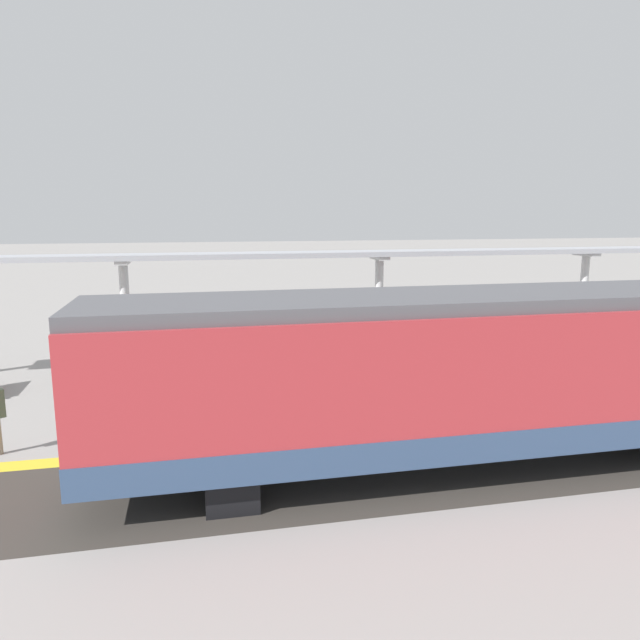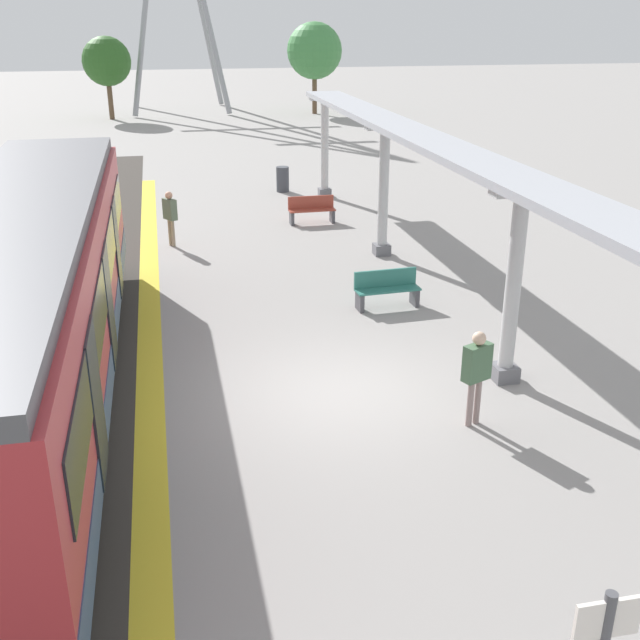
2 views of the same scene
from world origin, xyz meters
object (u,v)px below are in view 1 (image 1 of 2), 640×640
Objects in this scene: train_near_carriage at (464,377)px; canopy_pillar_second at (583,301)px; platform_info_sign at (636,330)px; passenger_by_the_benches at (432,337)px; canopy_pillar_fourth at (126,318)px; canopy_pillar_third at (379,309)px; bench_near_end at (260,363)px.

train_near_carriage is 11.96m from canopy_pillar_second.
canopy_pillar_second is 1.63× the size of platform_info_sign.
passenger_by_the_benches is (-1.22, 6.29, -0.78)m from canopy_pillar_second.
canopy_pillar_fourth is 9.58m from passenger_by_the_benches.
platform_info_sign is at bearing -110.42° from canopy_pillar_third.
passenger_by_the_benches reaches higher than bench_near_end.
canopy_pillar_third is 1.00× the size of canopy_pillar_fourth.
canopy_pillar_second reaches higher than platform_info_sign.
train_near_carriage is at bearing 133.77° from canopy_pillar_second.
canopy_pillar_fourth is 4.32m from bench_near_end.
canopy_pillar_third is 4.45m from bench_near_end.
platform_info_sign is 1.33× the size of passenger_by_the_benches.
train_near_carriage reaches higher than passenger_by_the_benches.
train_near_carriage reaches higher than platform_info_sign.
canopy_pillar_second is 1.00× the size of canopy_pillar_fourth.
canopy_pillar_second is at bearing -90.00° from canopy_pillar_third.
canopy_pillar_third is 2.02m from passenger_by_the_benches.
platform_info_sign is (-2.83, 0.11, -0.49)m from canopy_pillar_second.
bench_near_end is (-1.05, -3.96, -1.37)m from canopy_pillar_fourth.
bench_near_end is at bearing 81.35° from platform_info_sign.
canopy_pillar_second is 1.00× the size of canopy_pillar_third.
canopy_pillar_fourth reaches higher than platform_info_sign.
canopy_pillar_second is (8.27, -8.63, -0.02)m from train_near_carriage.
train_near_carriage is 10.13m from platform_info_sign.
canopy_pillar_fourth is 1.63× the size of platform_info_sign.
canopy_pillar_fourth reaches higher than train_near_carriage.
canopy_pillar_second is at bearing -46.23° from train_near_carriage.
bench_near_end is 0.69× the size of platform_info_sign.
train_near_carriage is 3.99× the size of canopy_pillar_third.
canopy_pillar_second is at bearing -84.93° from bench_near_end.
canopy_pillar_fourth is at bearing 90.00° from canopy_pillar_second.
train_near_carriage is 7.48m from passenger_by_the_benches.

